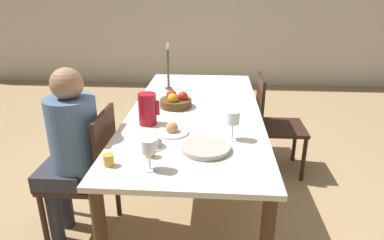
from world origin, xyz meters
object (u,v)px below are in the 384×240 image
person_seated (70,144)px  teacup_near_person (152,143)px  red_pitcher (147,109)px  jam_jar_red (150,151)px  teacup_across (149,102)px  bread_plate (172,130)px  wine_glass_water (233,119)px  jam_jar_amber (109,159)px  chair_opposite (273,122)px  candlestick_tall (168,71)px  serving_tray (205,148)px  fruit_bowl (176,101)px  wine_glass_juice (149,148)px  chair_person_side (89,172)px

person_seated → teacup_near_person: bearing=-102.9°
red_pitcher → teacup_near_person: bearing=-75.4°
teacup_near_person → jam_jar_red: bearing=-85.5°
teacup_across → bread_plate: bearing=-65.0°
wine_glass_water → bread_plate: size_ratio=0.85×
wine_glass_water → red_pitcher: bearing=160.0°
teacup_near_person → jam_jar_amber: size_ratio=2.46×
chair_opposite → teacup_near_person: chair_opposite is taller
wine_glass_water → jam_jar_amber: size_ratio=2.83×
chair_opposite → candlestick_tall: candlestick_tall is taller
serving_tray → bread_plate: size_ratio=1.36×
jam_jar_red → wine_glass_water: bearing=30.1°
teacup_across → bread_plate: (0.24, -0.52, -0.01)m
wine_glass_water → teacup_across: 0.85m
serving_tray → bread_plate: bread_plate is taller
fruit_bowl → wine_glass_water: bearing=-54.1°
fruit_bowl → candlestick_tall: candlestick_tall is taller
chair_opposite → candlestick_tall: bearing=-91.8°
person_seated → teacup_across: size_ratio=7.73×
person_seated → teacup_near_person: (0.54, -0.12, 0.08)m
red_pitcher → jam_jar_red: size_ratio=3.41×
serving_tray → bread_plate: (-0.21, 0.22, 0.01)m
wine_glass_juice → bread_plate: wine_glass_juice is taller
chair_opposite → jam_jar_red: bearing=-34.4°
chair_person_side → jam_jar_red: size_ratio=14.40×
chair_opposite → bread_plate: bearing=-39.8°
jam_jar_red → chair_person_side: bearing=148.9°
serving_tray → jam_jar_red: (-0.29, -0.10, 0.02)m
red_pitcher → fruit_bowl: red_pitcher is taller
teacup_near_person → fruit_bowl: size_ratio=0.64×
red_pitcher → teacup_across: bearing=100.0°
wine_glass_water → serving_tray: size_ratio=0.62×
red_pitcher → teacup_across: (-0.07, 0.38, -0.08)m
teacup_near_person → fruit_bowl: fruit_bowl is taller
teacup_near_person → candlestick_tall: (-0.06, 1.15, 0.14)m
serving_tray → jam_jar_amber: size_ratio=4.53×
candlestick_tall → jam_jar_amber: bearing=-94.8°
person_seated → fruit_bowl: size_ratio=4.92×
chair_person_side → jam_jar_red: bearing=-121.1°
teacup_across → jam_jar_red: (0.16, -0.84, 0.01)m
person_seated → serving_tray: (0.84, -0.15, 0.07)m
wine_glass_juice → jam_jar_amber: size_ratio=2.65×
red_pitcher → candlestick_tall: (0.02, 0.82, 0.06)m
jam_jar_amber → wine_glass_juice: bearing=-5.8°
red_pitcher → fruit_bowl: size_ratio=0.88×
wine_glass_juice → teacup_near_person: bearing=97.8°
person_seated → jam_jar_red: 0.61m
chair_person_side → candlestick_tall: (0.39, 1.00, 0.44)m
jam_jar_amber → fruit_bowl: 0.95m
wine_glass_water → jam_jar_amber: wine_glass_water is taller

